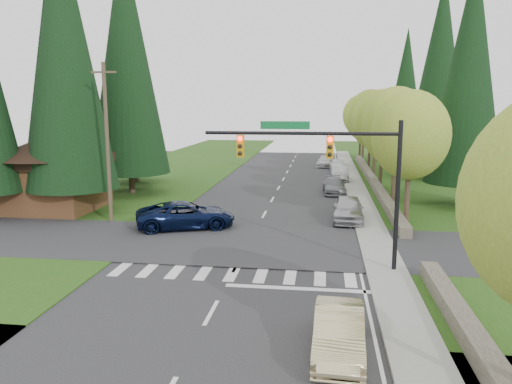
% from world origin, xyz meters
% --- Properties ---
extents(ground, '(120.00, 120.00, 0.00)m').
position_xyz_m(ground, '(0.00, 0.00, 0.00)').
color(ground, '#28282B').
rests_on(ground, ground).
extents(grass_east, '(14.00, 110.00, 0.06)m').
position_xyz_m(grass_east, '(13.00, 20.00, 0.03)').
color(grass_east, '#214712').
rests_on(grass_east, ground).
extents(grass_west, '(14.00, 110.00, 0.06)m').
position_xyz_m(grass_west, '(-13.00, 20.00, 0.03)').
color(grass_west, '#214712').
rests_on(grass_west, ground).
extents(cross_street, '(120.00, 8.00, 0.10)m').
position_xyz_m(cross_street, '(0.00, 8.00, 0.00)').
color(cross_street, '#28282B').
rests_on(cross_street, ground).
extents(sidewalk_east, '(1.80, 80.00, 0.13)m').
position_xyz_m(sidewalk_east, '(6.90, 22.00, 0.07)').
color(sidewalk_east, gray).
rests_on(sidewalk_east, ground).
extents(curb_east, '(0.20, 80.00, 0.13)m').
position_xyz_m(curb_east, '(6.05, 22.00, 0.07)').
color(curb_east, gray).
rests_on(curb_east, ground).
extents(stone_wall_south, '(0.70, 14.00, 0.70)m').
position_xyz_m(stone_wall_south, '(8.60, -3.00, 0.35)').
color(stone_wall_south, '#4C4438').
rests_on(stone_wall_south, ground).
extents(stone_wall_north, '(0.70, 40.00, 0.70)m').
position_xyz_m(stone_wall_north, '(8.60, 30.00, 0.35)').
color(stone_wall_north, '#4C4438').
rests_on(stone_wall_north, ground).
extents(traffic_signal, '(8.70, 0.37, 6.80)m').
position_xyz_m(traffic_signal, '(4.37, 4.50, 4.98)').
color(traffic_signal, black).
rests_on(traffic_signal, ground).
extents(brown_building, '(8.40, 8.40, 5.40)m').
position_xyz_m(brown_building, '(-15.00, 15.00, 3.14)').
color(brown_building, '#4C2D19').
rests_on(brown_building, ground).
extents(utility_pole, '(1.60, 0.24, 10.00)m').
position_xyz_m(utility_pole, '(-9.50, 12.00, 5.14)').
color(utility_pole, '#473828').
rests_on(utility_pole, ground).
extents(decid_tree_0, '(4.80, 4.80, 8.37)m').
position_xyz_m(decid_tree_0, '(9.20, 14.00, 5.60)').
color(decid_tree_0, '#38281C').
rests_on(decid_tree_0, ground).
extents(decid_tree_1, '(5.20, 5.20, 8.80)m').
position_xyz_m(decid_tree_1, '(9.30, 21.00, 5.80)').
color(decid_tree_1, '#38281C').
rests_on(decid_tree_1, ground).
extents(decid_tree_2, '(5.00, 5.00, 8.82)m').
position_xyz_m(decid_tree_2, '(9.10, 28.00, 5.93)').
color(decid_tree_2, '#38281C').
rests_on(decid_tree_2, ground).
extents(decid_tree_3, '(5.00, 5.00, 8.55)m').
position_xyz_m(decid_tree_3, '(9.20, 35.00, 5.66)').
color(decid_tree_3, '#38281C').
rests_on(decid_tree_3, ground).
extents(decid_tree_4, '(5.40, 5.40, 9.18)m').
position_xyz_m(decid_tree_4, '(9.30, 42.00, 6.06)').
color(decid_tree_4, '#38281C').
rests_on(decid_tree_4, ground).
extents(decid_tree_5, '(4.80, 4.80, 8.30)m').
position_xyz_m(decid_tree_5, '(9.10, 49.00, 5.53)').
color(decid_tree_5, '#38281C').
rests_on(decid_tree_5, ground).
extents(decid_tree_6, '(5.20, 5.20, 8.86)m').
position_xyz_m(decid_tree_6, '(9.20, 56.00, 5.86)').
color(decid_tree_6, '#38281C').
rests_on(decid_tree_6, ground).
extents(conifer_w_a, '(6.12, 6.12, 19.80)m').
position_xyz_m(conifer_w_a, '(-13.00, 14.00, 10.79)').
color(conifer_w_a, '#38281C').
rests_on(conifer_w_a, ground).
extents(conifer_w_b, '(5.44, 5.44, 17.80)m').
position_xyz_m(conifer_w_b, '(-16.00, 18.00, 9.79)').
color(conifer_w_b, '#38281C').
rests_on(conifer_w_b, ground).
extents(conifer_w_c, '(6.46, 6.46, 20.80)m').
position_xyz_m(conifer_w_c, '(-12.00, 22.00, 11.29)').
color(conifer_w_c, '#38281C').
rests_on(conifer_w_c, ground).
extents(conifer_w_e, '(5.78, 5.78, 18.80)m').
position_xyz_m(conifer_w_e, '(-14.00, 28.00, 10.29)').
color(conifer_w_e, '#38281C').
rests_on(conifer_w_e, ground).
extents(conifer_e_a, '(5.44, 5.44, 17.80)m').
position_xyz_m(conifer_e_a, '(14.00, 20.00, 9.79)').
color(conifer_e_a, '#38281C').
rests_on(conifer_e_a, ground).
extents(conifer_e_b, '(6.12, 6.12, 19.80)m').
position_xyz_m(conifer_e_b, '(15.00, 34.00, 10.79)').
color(conifer_e_b, '#38281C').
rests_on(conifer_e_b, ground).
extents(conifer_e_c, '(5.10, 5.10, 16.80)m').
position_xyz_m(conifer_e_c, '(14.00, 48.00, 9.29)').
color(conifer_e_c, '#38281C').
rests_on(conifer_e_c, ground).
extents(sedan_champagne, '(1.61, 4.29, 1.40)m').
position_xyz_m(sedan_champagne, '(4.50, -3.43, 0.70)').
color(sedan_champagne, beige).
rests_on(sedan_champagne, ground).
extents(suv_navy, '(6.51, 4.59, 1.65)m').
position_xyz_m(suv_navy, '(-4.27, 11.00, 0.82)').
color(suv_navy, black).
rests_on(suv_navy, ground).
extents(parked_car_a, '(2.08, 4.80, 1.61)m').
position_xyz_m(parked_car_a, '(5.60, 14.24, 0.81)').
color(parked_car_a, '#ADADB2').
rests_on(parked_car_a, ground).
extents(parked_car_b, '(2.03, 4.54, 1.29)m').
position_xyz_m(parked_car_b, '(4.91, 24.47, 0.65)').
color(parked_car_b, slate).
rests_on(parked_car_b, ground).
extents(parked_car_c, '(1.65, 4.66, 1.53)m').
position_xyz_m(parked_car_c, '(5.60, 31.70, 0.77)').
color(parked_car_c, '#AAABAF').
rests_on(parked_car_c, ground).
extents(parked_car_d, '(1.79, 4.29, 1.45)m').
position_xyz_m(parked_car_d, '(5.60, 38.19, 0.73)').
color(parked_car_d, silver).
rests_on(parked_car_d, ground).
extents(parked_car_e, '(2.23, 4.49, 1.25)m').
position_xyz_m(parked_car_e, '(4.20, 43.00, 0.63)').
color(parked_car_e, silver).
rests_on(parked_car_e, ground).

